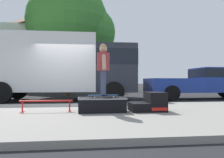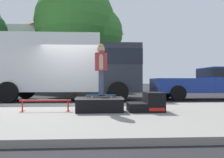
% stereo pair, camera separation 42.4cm
% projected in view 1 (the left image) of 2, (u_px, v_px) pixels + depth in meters
% --- Properties ---
extents(ground_plane, '(140.00, 140.00, 0.00)m').
position_uv_depth(ground_plane, '(63.00, 105.00, 8.38)').
color(ground_plane, black).
extents(sidewalk_slab, '(50.00, 5.00, 0.12)m').
position_uv_depth(sidewalk_slab, '(50.00, 116.00, 5.41)').
color(sidewalk_slab, gray).
rests_on(sidewalk_slab, ground).
extents(skate_box, '(1.23, 0.72, 0.37)m').
position_uv_depth(skate_box, '(102.00, 104.00, 5.80)').
color(skate_box, black).
rests_on(skate_box, sidewalk_slab).
extents(kicker_ramp, '(0.92, 0.74, 0.51)m').
position_uv_depth(kicker_ramp, '(150.00, 103.00, 5.96)').
color(kicker_ramp, black).
rests_on(kicker_ramp, sidewalk_slab).
extents(grind_rail, '(1.36, 0.28, 0.31)m').
position_uv_depth(grind_rail, '(46.00, 103.00, 5.77)').
color(grind_rail, red).
rests_on(grind_rail, sidewalk_slab).
extents(skateboard, '(0.80, 0.28, 0.07)m').
position_uv_depth(skateboard, '(103.00, 95.00, 5.79)').
color(skateboard, navy).
rests_on(skateboard, skate_box).
extents(skater_kid, '(0.33, 0.69, 1.35)m').
position_uv_depth(skater_kid, '(103.00, 65.00, 5.80)').
color(skater_kid, '#3F4766').
rests_on(skater_kid, skateboard).
extents(box_truck, '(6.91, 2.63, 3.05)m').
position_uv_depth(box_truck, '(63.00, 65.00, 10.56)').
color(box_truck, white).
rests_on(box_truck, ground).
extents(pickup_truck_blue, '(5.70, 2.09, 1.61)m').
position_uv_depth(pickup_truck_blue, '(204.00, 82.00, 11.58)').
color(pickup_truck_blue, '#1E3899').
rests_on(pickup_truck_blue, ground).
extents(street_tree_neighbour, '(5.82, 5.29, 7.48)m').
position_uv_depth(street_tree_neighbour, '(72.00, 24.00, 14.58)').
color(street_tree_neighbour, brown).
rests_on(street_tree_neighbour, ground).
extents(house_behind, '(9.54, 8.23, 8.40)m').
position_uv_depth(house_behind, '(51.00, 49.00, 23.06)').
color(house_behind, silver).
rests_on(house_behind, ground).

